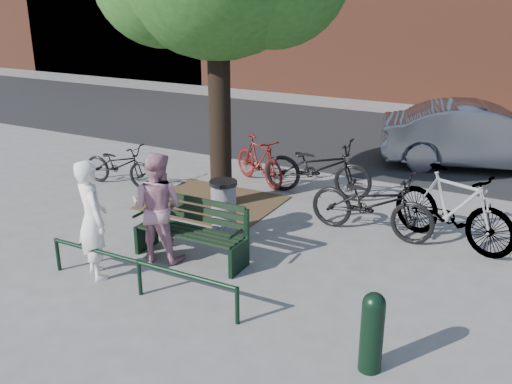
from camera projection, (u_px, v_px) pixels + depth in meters
The scene contains 15 objects.
ground at pixel (191, 259), 8.66m from camera, with size 90.00×90.00×0.00m, color gray.
dirt_pit at pixel (213, 203), 10.93m from camera, with size 2.40×2.00×0.02m, color brown.
road at pixel (365, 138), 15.72m from camera, with size 40.00×7.00×0.01m, color black.
park_bench at pixel (193, 229), 8.57m from camera, with size 1.74×0.54×0.97m.
guard_railing at pixel (139, 267), 7.53m from camera, with size 3.06×0.06×0.51m.
person_left at pixel (92, 220), 7.90m from camera, with size 0.63×0.41×1.72m, color white.
person_right at pixel (157, 207), 8.43m from camera, with size 0.81×0.63×1.67m, color #C28595.
bollard at pixel (372, 329), 5.99m from camera, with size 0.25×0.25×0.93m.
litter_bin at pixel (224, 208), 9.39m from camera, with size 0.46×0.46×0.94m.
bicycle_a at pixel (119, 165), 11.80m from camera, with size 0.59×1.69×0.89m, color black.
bicycle_b at pixel (259, 160), 11.91m from camera, with size 0.47×1.67×1.00m, color #530D0B.
bicycle_c at pixel (318, 168), 11.18m from camera, with size 0.76×2.18×1.15m, color black.
bicycle_d at pixel (453, 207), 8.97m from camera, with size 0.60×2.11×1.27m, color gray.
bicycle_e at pixel (372, 203), 9.37m from camera, with size 0.73×2.11×1.11m, color black.
parked_car at pixel (482, 136), 12.90m from camera, with size 1.55×4.46×1.47m, color gray.
Camera 1 is at (4.56, -6.43, 3.87)m, focal length 40.00 mm.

